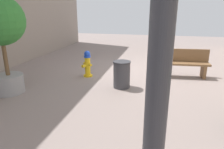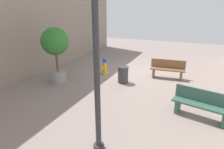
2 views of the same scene
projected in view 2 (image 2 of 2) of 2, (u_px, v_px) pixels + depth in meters
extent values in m
plane|color=gray|center=(138.00, 72.00, 10.69)|extent=(23.40, 23.40, 0.00)
cube|color=gray|center=(21.00, 1.00, 9.16)|extent=(0.70, 18.00, 7.49)
cylinder|color=gold|center=(105.00, 74.00, 10.37)|extent=(0.32, 0.32, 0.05)
cylinder|color=gold|center=(105.00, 68.00, 10.25)|extent=(0.19, 0.19, 0.63)
cylinder|color=blue|center=(105.00, 62.00, 10.14)|extent=(0.23, 0.23, 0.06)
sphere|color=blue|center=(105.00, 60.00, 10.11)|extent=(0.22, 0.22, 0.22)
cylinder|color=gold|center=(106.00, 67.00, 10.12)|extent=(0.15, 0.14, 0.08)
cylinder|color=gold|center=(104.00, 66.00, 10.34)|extent=(0.15, 0.14, 0.08)
cylinder|color=gold|center=(102.00, 68.00, 10.17)|extent=(0.17, 0.18, 0.11)
cube|color=brown|center=(181.00, 76.00, 9.47)|extent=(0.14, 0.40, 0.45)
cube|color=brown|center=(154.00, 73.00, 9.88)|extent=(0.14, 0.40, 0.45)
cube|color=brown|center=(167.00, 69.00, 9.59)|extent=(1.74, 0.60, 0.06)
cube|color=brown|center=(168.00, 64.00, 9.68)|extent=(1.71, 0.22, 0.44)
cube|color=#33594C|center=(224.00, 119.00, 5.72)|extent=(0.18, 0.41, 0.45)
cube|color=#33594C|center=(178.00, 106.00, 6.51)|extent=(0.18, 0.41, 0.45)
cube|color=#33594C|center=(201.00, 105.00, 6.03)|extent=(1.82, 0.81, 0.06)
cube|color=#33594C|center=(203.00, 96.00, 6.09)|extent=(1.74, 0.44, 0.44)
cylinder|color=gray|center=(58.00, 76.00, 9.27)|extent=(0.78, 0.78, 0.52)
cylinder|color=brown|center=(57.00, 61.00, 9.00)|extent=(0.11, 0.11, 1.07)
sphere|color=#2D722D|center=(55.00, 41.00, 8.70)|extent=(1.29, 1.29, 1.29)
cylinder|color=#2D2D33|center=(99.00, 146.00, 4.83)|extent=(0.28, 0.28, 0.12)
cylinder|color=#2D2D33|center=(97.00, 76.00, 4.20)|extent=(0.14, 0.14, 3.72)
cylinder|color=#38383D|center=(123.00, 75.00, 9.07)|extent=(0.50, 0.50, 0.76)
cylinder|color=#2C2C30|center=(123.00, 67.00, 8.94)|extent=(0.52, 0.52, 0.04)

